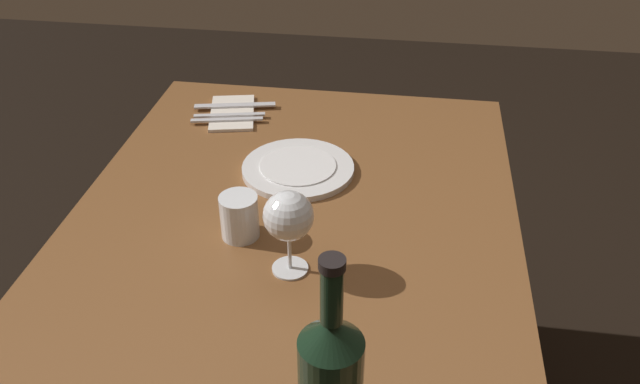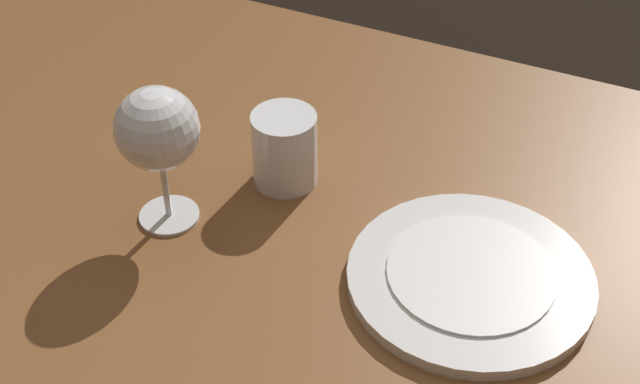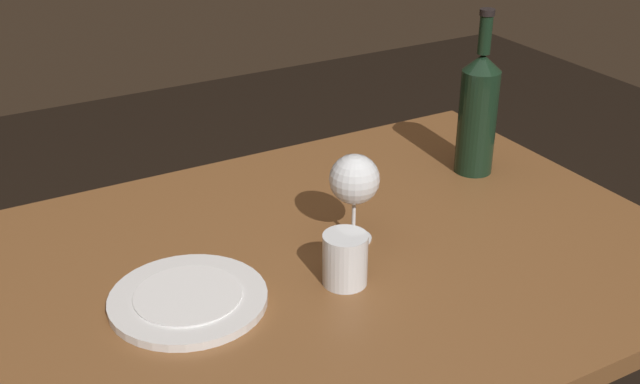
{
  "view_description": "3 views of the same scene",
  "coord_description": "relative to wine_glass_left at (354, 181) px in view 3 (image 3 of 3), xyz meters",
  "views": [
    {
      "loc": [
        -0.99,
        -0.21,
        1.52
      ],
      "look_at": [
        0.06,
        -0.06,
        0.81
      ],
      "focal_mm": 37.08,
      "sensor_mm": 36.0,
      "label": 1
    },
    {
      "loc": [
        0.37,
        -0.62,
        1.39
      ],
      "look_at": [
        0.07,
        -0.0,
        0.82
      ],
      "focal_mm": 50.58,
      "sensor_mm": 36.0,
      "label": 2
    },
    {
      "loc": [
        0.56,
        1.03,
        1.46
      ],
      "look_at": [
        -0.02,
        0.0,
        0.87
      ],
      "focal_mm": 44.93,
      "sensor_mm": 36.0,
      "label": 3
    }
  ],
  "objects": [
    {
      "name": "dinner_plate",
      "position": [
        0.33,
        0.04,
        -0.11
      ],
      "size": [
        0.25,
        0.25,
        0.02
      ],
      "color": "white",
      "rests_on": "dining_table"
    },
    {
      "name": "water_tumbler",
      "position": [
        0.09,
        0.11,
        -0.08
      ],
      "size": [
        0.07,
        0.07,
        0.09
      ],
      "color": "white",
      "rests_on": "dining_table"
    },
    {
      "name": "dining_table",
      "position": [
        0.1,
        0.03,
        -0.21
      ],
      "size": [
        1.3,
        0.9,
        0.74
      ],
      "color": "brown",
      "rests_on": "ground"
    },
    {
      "name": "wine_glass_left",
      "position": [
        0.0,
        0.0,
        0.0
      ],
      "size": [
        0.09,
        0.09,
        0.16
      ],
      "color": "white",
      "rests_on": "dining_table"
    },
    {
      "name": "wine_bottle",
      "position": [
        -0.37,
        -0.12,
        0.02
      ],
      "size": [
        0.08,
        0.08,
        0.34
      ],
      "color": "black",
      "rests_on": "dining_table"
    }
  ]
}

